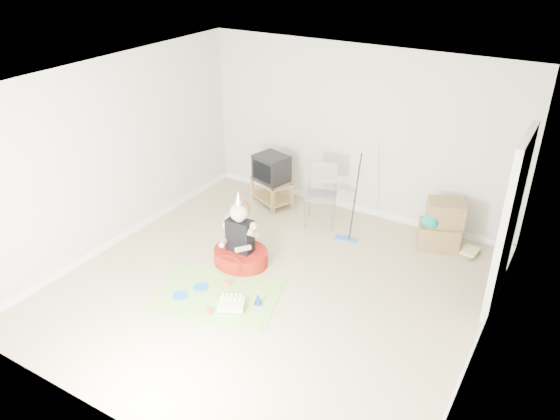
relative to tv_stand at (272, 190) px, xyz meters
The scene contains 16 objects.
ground 2.34m from the tv_stand, 58.75° to the right, with size 5.00×5.00×0.00m, color #C4B58C.
doorway_recess 3.85m from the tv_stand, 12.05° to the right, with size 0.02×0.90×2.05m, color black.
tv_stand is the anchor object (origin of this frame).
crt_tv 0.38m from the tv_stand, behind, with size 0.50×0.41×0.43m, color black.
folding_chair 1.02m from the tv_stand, 10.84° to the right, with size 0.56×0.54×0.98m.
cardboard_boxes 2.73m from the tv_stand, ahead, with size 0.66×0.60×0.70m.
floor_mop 1.58m from the tv_stand, 15.82° to the right, with size 0.32×0.41×1.22m.
book_pile 3.18m from the tv_stand, ahead, with size 0.30×0.34×0.10m.
seated_woman 1.81m from the tv_stand, 71.66° to the right, with size 0.76×0.76×1.09m.
party_mat 2.58m from the tv_stand, 73.55° to the right, with size 1.50×1.09×0.01m, color #FB349B.
birthday_cake 2.79m from the tv_stand, 68.36° to the right, with size 0.38×0.35×0.15m.
blue_plate_near 2.50m from the tv_stand, 79.43° to the right, with size 0.19×0.19×0.01m, color blue.
blue_plate_far 2.75m from the tv_stand, 82.74° to the right, with size 0.20×0.20×0.01m, color blue.
orange_cup_near 2.37m from the tv_stand, 72.06° to the right, with size 0.07×0.07×0.08m, color orange.
orange_cup_far 2.94m from the tv_stand, 72.97° to the right, with size 0.06×0.06×0.07m, color orange.
blue_party_hat 2.67m from the tv_stand, 61.94° to the right, with size 0.10×0.10×0.15m, color #1B3EBE.
Camera 1 is at (3.00, -4.79, 4.08)m, focal length 35.00 mm.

